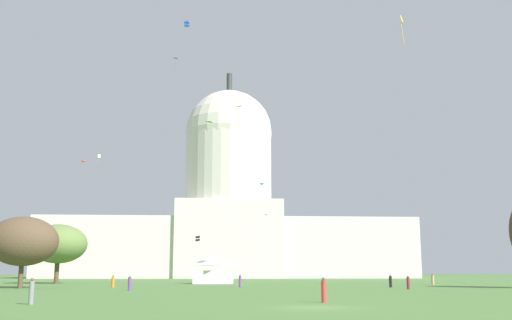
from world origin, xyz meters
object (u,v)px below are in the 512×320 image
kite_orange_mid (240,109)px  person_maroon_front_right (408,283)px  person_grey_front_left (31,292)px  kite_lime_mid (210,123)px  person_purple_near_tree_east (130,283)px  kite_blue_high (187,24)px  person_purple_lawn_far_left (240,281)px  tree_west_mid (58,244)px  kite_red_mid (82,163)px  event_tent (214,270)px  person_tan_back_left (433,280)px  kite_gold_high (402,23)px  kite_green_mid (260,186)px  person_orange_aisle_center (113,282)px  capitol_building (228,212)px  kite_magenta_low (264,216)px  person_black_back_right (391,281)px  kite_violet_high (176,59)px  kite_white_mid (99,157)px  tree_west_far (23,241)px  person_red_deep_crowd (324,291)px

kite_orange_mid → person_maroon_front_right: bearing=155.9°
person_grey_front_left → kite_lime_mid: (11.15, 80.87, 31.89)m
person_purple_near_tree_east → kite_orange_mid: bearing=153.0°
kite_blue_high → person_purple_lawn_far_left: bearing=-149.3°
tree_west_mid → kite_red_mid: size_ratio=8.65×
person_purple_lawn_far_left → kite_lime_mid: 51.68m
person_maroon_front_right → kite_orange_mid: size_ratio=0.75×
kite_lime_mid → event_tent: bearing=-115.5°
person_maroon_front_right → person_tan_back_left: size_ratio=0.95×
kite_gold_high → kite_green_mid: bearing=99.3°
person_maroon_front_right → kite_red_mid: (-56.93, 80.85, 28.27)m
kite_blue_high → person_orange_aisle_center: bearing=-179.5°
capitol_building → kite_gold_high: (20.13, -114.53, 14.46)m
person_maroon_front_right → kite_magenta_low: size_ratio=1.06×
kite_green_mid → kite_gold_high: kite_gold_high is taller
person_black_back_right → kite_violet_high: kite_violet_high is taller
person_grey_front_left → person_orange_aisle_center: bearing=113.4°
capitol_building → kite_orange_mid: size_ratio=51.31×
person_tan_back_left → kite_blue_high: (-41.24, 17.21, 49.94)m
kite_green_mid → kite_white_mid: 46.45m
person_tan_back_left → kite_green_mid: 38.84m
kite_green_mid → kite_orange_mid: 16.20m
tree_west_far → kite_red_mid: (-9.06, 73.40, 23.11)m
person_purple_lawn_far_left → kite_blue_high: bearing=21.1°
person_grey_front_left → kite_violet_high: 129.65m
person_red_deep_crowd → person_purple_near_tree_east: (-17.05, 26.91, -0.01)m
capitol_building → kite_blue_high: 81.53m
kite_orange_mid → kite_magenta_low: (5.85, 16.05, -19.19)m
event_tent → person_orange_aisle_center: event_tent is taller
kite_orange_mid → person_purple_near_tree_east: bearing=111.5°
capitol_building → kite_gold_high: capitol_building is taller
kite_violet_high → kite_white_mid: bearing=-169.8°
person_tan_back_left → kite_lime_mid: bearing=-89.4°
kite_violet_high → person_maroon_front_right: bearing=-94.5°
person_purple_lawn_far_left → kite_white_mid: 75.67m
kite_violet_high → kite_blue_high: bearing=-110.0°
kite_green_mid → kite_lime_mid: (-9.98, 3.99, 13.76)m
kite_red_mid → kite_gold_high: (58.26, -78.98, 5.83)m
person_purple_near_tree_east → kite_violet_high: (-1.42, 87.93, 58.31)m
person_maroon_front_right → person_purple_lawn_far_left: (-19.82, 9.82, 0.07)m
kite_lime_mid → kite_magenta_low: bearing=-6.9°
person_red_deep_crowd → kite_green_mid: (1.36, 75.92, 18.13)m
kite_white_mid → kite_gold_high: bearing=95.5°
kite_lime_mid → person_maroon_front_right: bearing=-93.1°
person_purple_lawn_far_left → kite_white_mid: kite_white_mid is taller
kite_blue_high → kite_lime_mid: size_ratio=0.67×
person_purple_near_tree_east → kite_blue_high: kite_blue_high is taller
kite_lime_mid → kite_violet_high: 44.88m
kite_violet_high → person_black_back_right: bearing=-92.1°
tree_west_far → person_orange_aisle_center: 12.64m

